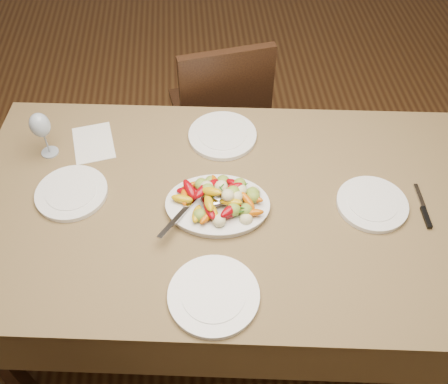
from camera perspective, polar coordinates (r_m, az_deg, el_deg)
name	(u,v)px	position (r m, az deg, el deg)	size (l,w,h in m)	color
floor	(207,282)	(2.47, -1.95, -10.28)	(6.00, 6.00, 0.00)	#3B2412
dining_table	(224,261)	(2.08, 0.00, -7.85)	(1.84, 1.04, 0.76)	brown
chair_far	(217,111)	(2.55, -0.79, 9.28)	(0.42, 0.42, 0.95)	black
serving_platter	(218,206)	(1.75, -0.74, -1.64)	(0.35, 0.26, 0.02)	white
roasted_vegetables	(217,196)	(1.70, -0.76, -0.45)	(0.29, 0.20, 0.09)	#7F0209
serving_spoon	(198,208)	(1.70, -3.00, -1.79)	(0.28, 0.06, 0.03)	#9EA0A8
plate_left	(72,193)	(1.87, -17.01, -0.10)	(0.26, 0.26, 0.02)	white
plate_right	(372,204)	(1.83, 16.56, -1.32)	(0.25, 0.25, 0.02)	white
plate_far	(222,136)	(1.99, -0.17, 6.47)	(0.27, 0.27, 0.02)	white
plate_near	(214,296)	(1.56, -1.19, -11.74)	(0.28, 0.28, 0.02)	white
wine_glass	(43,133)	(1.99, -19.98, 6.31)	(0.08, 0.08, 0.20)	#8C99A5
menu_card	(93,143)	(2.04, -14.69, 5.45)	(0.15, 0.21, 0.00)	silver
table_knife	(423,208)	(1.89, 21.78, -1.70)	(0.02, 0.20, 0.01)	#9EA0A8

